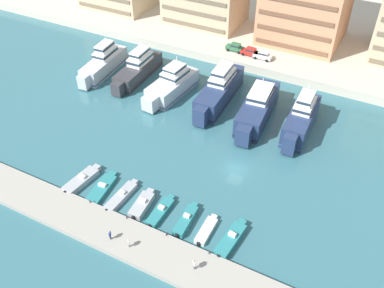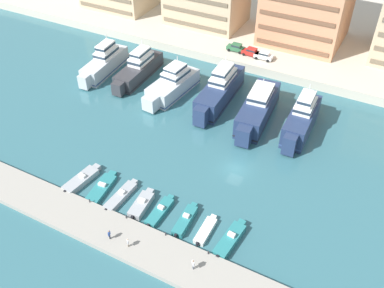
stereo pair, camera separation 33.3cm
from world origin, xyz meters
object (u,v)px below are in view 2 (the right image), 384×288
Objects in this scene: motorboat_grey_mid_left at (121,196)px; motorboat_teal_center at (160,211)px; motorboat_grey_center_left at (142,204)px; pedestrian_mid_deck at (109,234)px; yacht_silver_far_left at (104,63)px; motorboat_teal_right at (230,239)px; pedestrian_near_edge at (128,242)px; yacht_navy_center_left at (220,90)px; yacht_navy_center_right at (301,119)px; car_green_far_left at (236,47)px; pedestrian_far_side at (193,264)px; motorboat_grey_far_left at (82,179)px; motorboat_teal_left at (102,188)px; motorboat_white_mid_right at (206,230)px; motorboat_teal_center_right at (185,220)px; car_white_mid_left at (264,55)px; yacht_silver_mid_left at (172,84)px; yacht_charcoal_left at (139,68)px; car_red_left at (251,52)px; yacht_navy_center at (257,109)px.

motorboat_teal_center is at bearing 1.43° from motorboat_grey_mid_left.
pedestrian_mid_deck reaches higher than motorboat_grey_center_left.
yacht_silver_far_left reaches higher than motorboat_grey_mid_left.
pedestrian_near_edge is at bearing -146.67° from motorboat_teal_right.
yacht_navy_center_right is (17.07, -1.92, 0.04)m from yacht_navy_center_left.
pedestrian_far_side is (17.68, -54.67, -1.11)m from car_green_far_left.
motorboat_grey_far_left is 7.55m from motorboat_grey_mid_left.
motorboat_teal_left is 7.50m from motorboat_grey_center_left.
motorboat_teal_center is at bearing 0.78° from motorboat_teal_left.
motorboat_white_mid_right is (39.30, -29.36, -1.93)m from yacht_silver_far_left.
yacht_navy_center_left reaches higher than motorboat_teal_center_right.
motorboat_grey_far_left is at bearing -104.85° from car_white_mid_left.
yacht_silver_mid_left is at bearing 106.80° from pedestrian_mid_deck.
pedestrian_far_side reaches higher than pedestrian_mid_deck.
motorboat_teal_center_right is (11.03, 0.35, 0.09)m from motorboat_grey_mid_left.
motorboat_teal_center is (31.79, -29.38, -1.87)m from yacht_silver_far_left.
yacht_navy_center_right reaches higher than yacht_silver_mid_left.
yacht_charcoal_left reaches higher than yacht_silver_mid_left.
yacht_silver_far_left is 32.56m from car_red_left.
motorboat_teal_left is at bearing 179.58° from motorboat_grey_mid_left.
yacht_navy_center_left is 34.61m from motorboat_teal_right.
yacht_navy_center is at bearing 78.40° from pedestrian_mid_deck.
motorboat_teal_center_right is 47.71m from car_white_mid_left.
motorboat_white_mid_right is 3.74× the size of pedestrian_near_edge.
motorboat_teal_left is at bearing 161.68° from pedestrian_far_side.
motorboat_teal_center_right reaches higher than motorboat_grey_mid_left.
motorboat_grey_far_left is 21.94m from motorboat_white_mid_right.
car_red_left is (9.56, 47.90, 2.48)m from motorboat_grey_far_left.
car_white_mid_left is (-5.87, 18.91, 0.62)m from yacht_navy_center.
yacht_navy_center_right is 38.57m from pedestrian_near_edge.
pedestrian_far_side is at bearing 6.09° from pedestrian_near_edge.
motorboat_grey_center_left is (7.50, -0.07, 0.18)m from motorboat_teal_left.
motorboat_teal_center_right is 10.97m from pedestrian_mid_deck.
motorboat_grey_far_left is at bearing -73.07° from yacht_charcoal_left.
motorboat_teal_center is at bearing -179.74° from motorboat_teal_right.
motorboat_white_mid_right is at bearing 0.61° from motorboat_grey_far_left.
car_green_far_left reaches higher than motorboat_grey_far_left.
yacht_silver_mid_left is 9.03× the size of pedestrian_far_side.
yacht_navy_center_right is 3.87× the size of car_green_far_left.
yacht_navy_center_right is 8.95× the size of pedestrian_far_side.
yacht_navy_center is 11.40× the size of pedestrian_mid_deck.
motorboat_teal_center is at bearing -113.25° from yacht_navy_center_right.
car_red_left reaches higher than motorboat_teal_right.
yacht_navy_center_right reaches higher than motorboat_grey_center_left.
car_white_mid_left is at bearing 92.17° from motorboat_teal_center.
motorboat_teal_center is 11.24m from pedestrian_far_side.
car_white_mid_left is at bearing 105.40° from motorboat_teal_right.
motorboat_grey_mid_left is 8.44m from pedestrian_mid_deck.
motorboat_teal_center_right is at bearing 1.25° from motorboat_teal_left.
motorboat_teal_center is 1.64× the size of car_white_mid_left.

